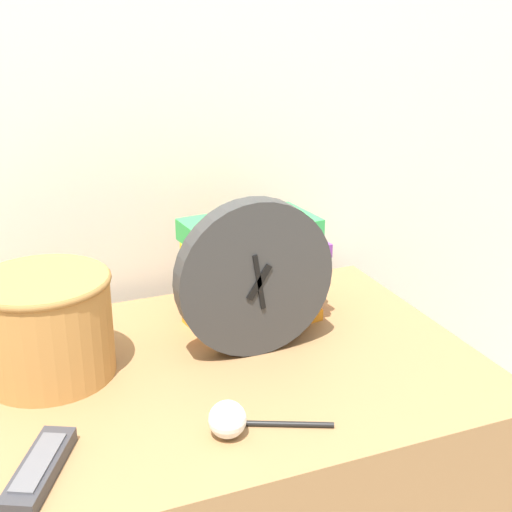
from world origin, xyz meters
name	(u,v)px	position (x,y,z in m)	size (l,w,h in m)	color
wall_back	(102,56)	(0.00, 0.67, 1.20)	(6.00, 0.04, 2.40)	silver
desk_clock	(255,278)	(0.16, 0.32, 0.88)	(0.26, 0.04, 0.26)	#333333
book_stack	(253,268)	(0.20, 0.45, 0.84)	(0.25, 0.21, 0.19)	orange
basket	(45,323)	(-0.17, 0.37, 0.83)	(0.21, 0.21, 0.16)	#B27A3D
tv_remote	(39,469)	(-0.22, 0.12, 0.75)	(0.11, 0.16, 0.02)	#333338
crumpled_paper_ball	(227,419)	(0.03, 0.11, 0.77)	(0.05, 0.05, 0.05)	white
pen	(286,424)	(0.11, 0.10, 0.75)	(0.13, 0.06, 0.01)	black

